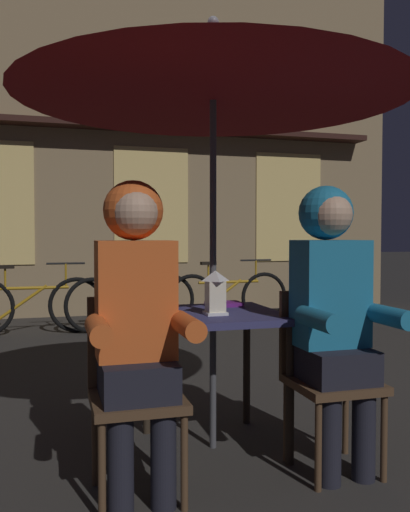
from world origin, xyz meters
The scene contains 14 objects.
ground_plane centered at (0.00, 0.00, 0.00)m, with size 60.00×60.00×0.00m, color #2D2B28.
cafe_table centered at (0.00, 0.00, 0.64)m, with size 0.72×0.72×0.74m.
patio_umbrella centered at (0.00, 0.00, 2.06)m, with size 2.10×2.10×2.31m.
lantern centered at (-0.02, -0.10, 0.86)m, with size 0.11×0.11×0.23m.
chair_left centered at (-0.48, -0.37, 0.49)m, with size 0.40×0.40×0.87m.
chair_right centered at (0.48, -0.37, 0.49)m, with size 0.40×0.40×0.87m.
person_left_hooded centered at (-0.48, -0.43, 0.85)m, with size 0.45×0.56×1.40m.
person_right_hooded centered at (0.48, -0.43, 0.85)m, with size 0.45×0.56×1.40m.
shopfront_building centered at (-0.50, 5.40, 3.09)m, with size 10.00×0.93×6.20m.
bicycle_second centered at (-1.06, 3.77, 0.35)m, with size 1.68×0.08×0.84m.
bicycle_third centered at (0.12, 3.79, 0.35)m, with size 1.66×0.38×0.84m.
bicycle_fourth centered at (1.40, 3.91, 0.35)m, with size 1.68×0.14×0.84m.
book centered at (0.13, 0.22, 0.75)m, with size 0.20×0.14×0.02m, color #661E7A.
potted_plant centered at (2.78, 3.89, 0.54)m, with size 0.60×0.60×0.92m.
Camera 1 is at (-0.84, -2.76, 1.15)m, focal length 37.75 mm.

